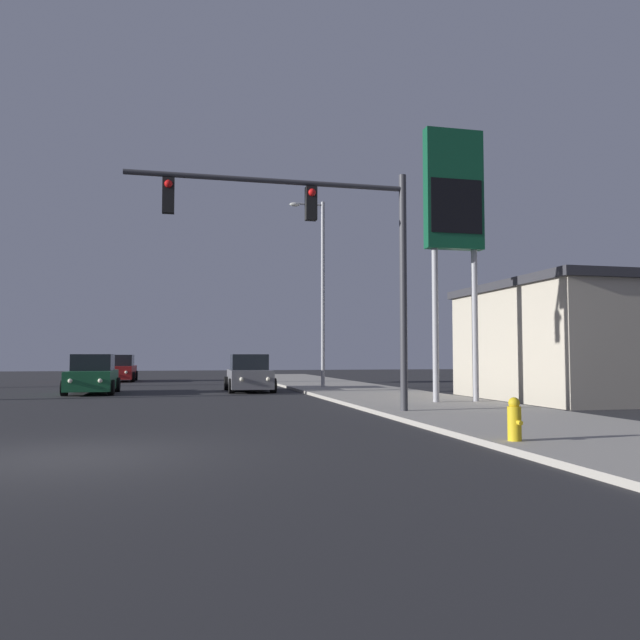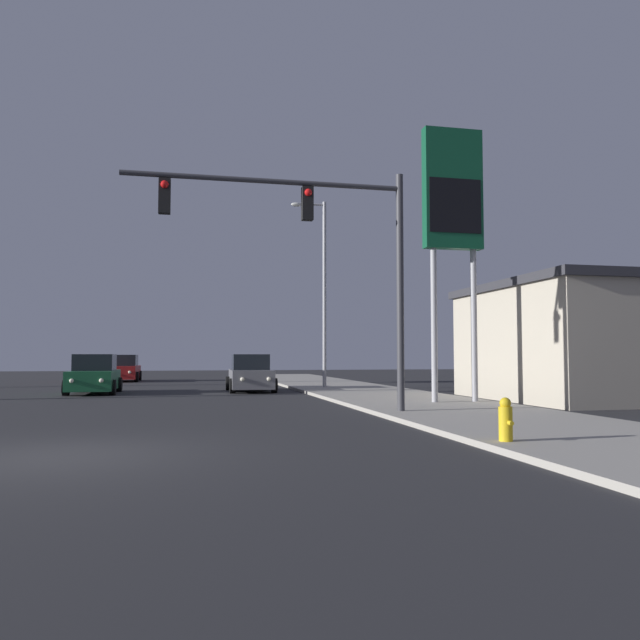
% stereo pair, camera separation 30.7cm
% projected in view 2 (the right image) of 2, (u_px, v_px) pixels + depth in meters
% --- Properties ---
extents(ground_plane, '(120.00, 120.00, 0.00)m').
position_uv_depth(ground_plane, '(57.00, 457.00, 9.92)').
color(ground_plane, '#28282B').
extents(sidewalk_right, '(5.00, 60.00, 0.12)m').
position_uv_depth(sidewalk_right, '(405.00, 400.00, 21.69)').
color(sidewalk_right, '#9E998E').
rests_on(sidewalk_right, ground).
extents(building_gas_station, '(10.30, 8.30, 4.30)m').
position_uv_depth(building_gas_station, '(623.00, 341.00, 23.30)').
color(building_gas_station, '#B2A893').
rests_on(building_gas_station, ground).
extents(car_green, '(2.04, 4.32, 1.68)m').
position_uv_depth(car_green, '(94.00, 376.00, 26.69)').
color(car_green, '#195933').
rests_on(car_green, ground).
extents(car_red, '(2.04, 4.32, 1.68)m').
position_uv_depth(car_red, '(124.00, 369.00, 39.46)').
color(car_red, maroon).
rests_on(car_red, ground).
extents(car_grey, '(2.04, 4.34, 1.68)m').
position_uv_depth(car_grey, '(250.00, 375.00, 28.28)').
color(car_grey, slate).
rests_on(car_grey, ground).
extents(traffic_light_mast, '(7.51, 0.36, 6.50)m').
position_uv_depth(traffic_light_mast, '(323.00, 239.00, 16.68)').
color(traffic_light_mast, '#38383D').
rests_on(traffic_light_mast, sidewalk_right).
extents(street_lamp, '(1.74, 0.24, 9.00)m').
position_uv_depth(street_lamp, '(322.00, 283.00, 30.16)').
color(street_lamp, '#99999E').
rests_on(street_lamp, sidewalk_right).
extents(gas_station_sign, '(2.00, 0.42, 9.00)m').
position_uv_depth(gas_station_sign, '(453.00, 204.00, 20.56)').
color(gas_station_sign, '#99999E').
rests_on(gas_station_sign, sidewalk_right).
extents(fire_hydrant, '(0.24, 0.34, 0.76)m').
position_uv_depth(fire_hydrant, '(506.00, 420.00, 10.88)').
color(fire_hydrant, gold).
rests_on(fire_hydrant, sidewalk_right).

